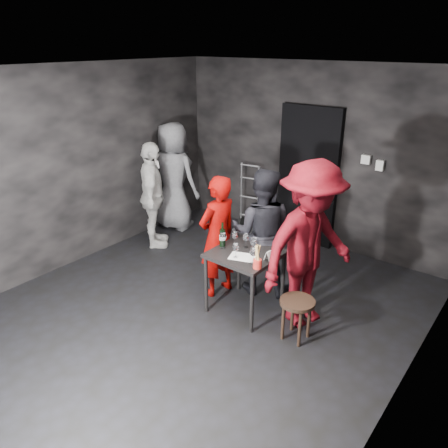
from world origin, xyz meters
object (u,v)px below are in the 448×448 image
Objects in this scene: bystander_cream at (152,192)px; breadstick_cup at (258,257)px; server_red at (218,236)px; stool at (297,308)px; man_maroon at (311,226)px; hand_truck at (248,218)px; woman_black at (262,228)px; bystander_grey at (173,167)px; tasting_table at (245,260)px; wine_bottle at (222,237)px.

bystander_cream is 2.55m from breadstick_cup.
server_red reaches higher than breadstick_cup.
man_maroon reaches higher than stool.
bystander_cream is at bearing -96.59° from server_red.
server_red is 1.69m from bystander_cream.
hand_truck is 2.37× the size of stool.
bystander_grey is (-2.26, 0.81, 0.20)m from woman_black.
bystander_cream reaches higher than hand_truck.
bystander_cream is (-2.86, 0.69, 0.49)m from stool.
breadstick_cup is at bearing 160.36° from man_maroon.
bystander_grey is at bearing 151.29° from tasting_table.
server_red is 5.55× the size of breadstick_cup.
stool is (0.75, -0.12, -0.27)m from tasting_table.
bystander_grey is 7.48× the size of breadstick_cup.
server_red reaches higher than hand_truck.
tasting_table is 2.68× the size of breadstick_cup.
bystander_grey is (-3.11, 1.41, 0.67)m from stool.
hand_truck is 2.03m from woman_black.
man_maroon reaches higher than wine_bottle.
woman_black reaches higher than hand_truck.
wine_bottle is at bearing -152.75° from bystander_cream.
server_red is at bearing 169.50° from stool.
bystander_grey reaches higher than bystander_cream.
wine_bottle is at bearing -174.14° from tasting_table.
bystander_grey is at bearing 150.39° from breadstick_cup.
bystander_grey reaches higher than wine_bottle.
man_maroon is 8.37× the size of breadstick_cup.
bystander_grey is 3.08m from breadstick_cup.
wine_bottle is at bearing 162.57° from breadstick_cup.
bystander_cream reaches higher than woman_black.
hand_truck is 2.82m from man_maroon.
bystander_cream is at bearing 166.36° from stool.
stool is at bearing 88.91° from server_red.
hand_truck is at bearing -74.37° from woman_black.
tasting_table is 0.44× the size of woman_black.
bystander_cream is (-0.78, -1.39, 0.66)m from hand_truck.
man_maroon is 1.35× the size of bystander_cream.
bystander_cream is at bearing -26.68° from woman_black.
server_red is 0.89× the size of bystander_cream.
hand_truck reaches higher than breadstick_cup.
tasting_table is 0.48× the size of server_red.
stool is at bearing 13.92° from breadstick_cup.
bystander_cream is 0.83× the size of bystander_grey.
man_maroon is at bearing -52.63° from hand_truck.
bystander_cream is (-2.01, 0.09, 0.02)m from woman_black.
woman_black is 0.87m from man_maroon.
tasting_table is at bearing 144.05° from breadstick_cup.
man_maroon is at bearing 105.16° from server_red.
bystander_cream is 6.21× the size of breadstick_cup.
hand_truck reaches higher than wine_bottle.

